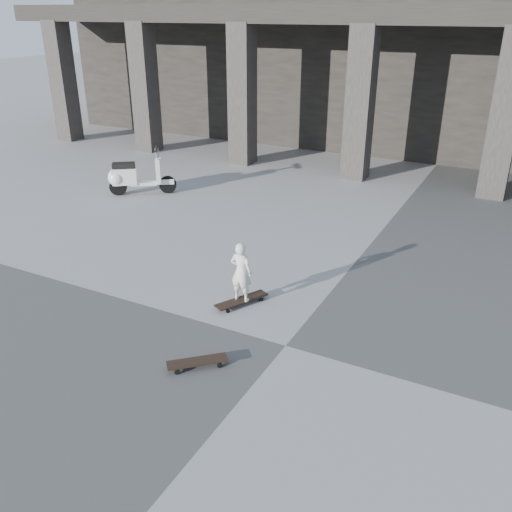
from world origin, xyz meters
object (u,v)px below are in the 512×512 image
at_px(longboard, 242,300).
at_px(scooter, 130,177).
at_px(child, 241,272).
at_px(skateboard_spare, 197,362).

relative_size(longboard, scooter, 0.63).
bearing_deg(longboard, child, 143.88).
height_order(child, scooter, scooter).
distance_m(skateboard_spare, child, 1.82).
bearing_deg(skateboard_spare, longboard, 56.91).
xyz_separation_m(longboard, child, (-0.00, -0.00, 0.51)).
distance_m(longboard, scooter, 6.41).
bearing_deg(child, skateboard_spare, 98.47).
distance_m(skateboard_spare, scooter, 7.74).
bearing_deg(scooter, child, -70.64).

